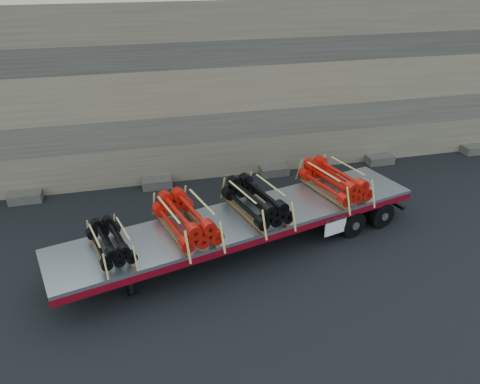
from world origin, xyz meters
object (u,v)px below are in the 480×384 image
at_px(bundle_midfront, 186,220).
at_px(bundle_rear, 334,181).
at_px(bundle_midrear, 256,202).
at_px(bundle_front, 110,243).
at_px(trailer, 244,233).

relative_size(bundle_midfront, bundle_rear, 1.00).
distance_m(bundle_midfront, bundle_midrear, 2.35).
bearing_deg(bundle_front, bundle_rear, 0.00).
xyz_separation_m(trailer, bundle_front, (-4.01, -1.01, 0.93)).
bearing_deg(bundle_midfront, bundle_midrear, 0.00).
bearing_deg(bundle_midfront, trailer, 0.00).
bearing_deg(bundle_midrear, bundle_rear, 0.00).
bearing_deg(bundle_rear, bundle_midfront, 180.00).
xyz_separation_m(trailer, bundle_midrear, (0.42, 0.11, 1.03)).
relative_size(bundle_midfront, bundle_midrear, 1.02).
distance_m(bundle_front, bundle_midfront, 2.22).
bearing_deg(trailer, bundle_midrear, -0.00).
height_order(trailer, bundle_front, bundle_front).
relative_size(bundle_midrear, bundle_rear, 0.99).
bearing_deg(bundle_midrear, bundle_front, 180.00).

